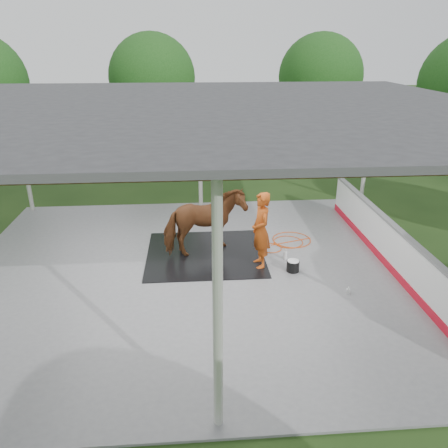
{
  "coord_description": "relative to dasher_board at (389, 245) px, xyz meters",
  "views": [
    {
      "loc": [
        -0.29,
        -9.57,
        5.29
      ],
      "look_at": [
        0.49,
        0.62,
        1.03
      ],
      "focal_mm": 35.0,
      "sensor_mm": 36.0,
      "label": 1
    }
  ],
  "objects": [
    {
      "name": "hose_coil",
      "position": [
        -2.24,
        1.51,
        -0.53
      ],
      "size": [
        1.58,
        1.36,
        0.02
      ],
      "color": "#C0430D",
      "rests_on": "concrete_slab"
    },
    {
      "name": "handler",
      "position": [
        -3.23,
        0.17,
        0.43
      ],
      "size": [
        0.56,
        0.77,
        1.95
      ],
      "primitive_type": "imported",
      "rotation": [
        0.0,
        0.0,
        -1.43
      ],
      "color": "#B74713",
      "rests_on": "concrete_slab"
    },
    {
      "name": "pavilion_structure",
      "position": [
        -4.6,
        -0.0,
        3.37
      ],
      "size": [
        12.6,
        10.6,
        4.05
      ],
      "color": "beige",
      "rests_on": "ground"
    },
    {
      "name": "tree_belt",
      "position": [
        -4.3,
        0.9,
        3.2
      ],
      "size": [
        28.0,
        28.0,
        5.8
      ],
      "color": "#382314",
      "rests_on": "ground"
    },
    {
      "name": "dasher_board",
      "position": [
        0.0,
        0.0,
        0.0
      ],
      "size": [
        0.16,
        8.0,
        1.15
      ],
      "color": "red",
      "rests_on": "concrete_slab"
    },
    {
      "name": "rubber_mat",
      "position": [
        -4.59,
        0.93,
        -0.53
      ],
      "size": [
        3.09,
        2.9,
        0.02
      ],
      "primitive_type": "cube",
      "color": "black",
      "rests_on": "concrete_slab"
    },
    {
      "name": "soap_bottle_a",
      "position": [
        -2.51,
        0.47,
        -0.4
      ],
      "size": [
        0.15,
        0.15,
        0.29
      ],
      "primitive_type": "imported",
      "rotation": [
        0.0,
        0.0,
        0.56
      ],
      "color": "silver",
      "rests_on": "concrete_slab"
    },
    {
      "name": "horse",
      "position": [
        -4.59,
        0.93,
        0.37
      ],
      "size": [
        2.29,
        1.54,
        1.77
      ],
      "primitive_type": "imported",
      "rotation": [
        0.0,
        0.0,
        1.88
      ],
      "color": "brown",
      "rests_on": "rubber_mat"
    },
    {
      "name": "concrete_slab",
      "position": [
        -4.6,
        0.0,
        -0.57
      ],
      "size": [
        12.0,
        10.0,
        0.05
      ],
      "primitive_type": "cube",
      "color": "slate",
      "rests_on": "ground"
    },
    {
      "name": "ground",
      "position": [
        -4.6,
        0.0,
        -0.59
      ],
      "size": [
        100.0,
        100.0,
        0.0
      ],
      "primitive_type": "plane",
      "color": "#1E3814"
    },
    {
      "name": "wash_bucket",
      "position": [
        -2.46,
        -0.18,
        -0.39
      ],
      "size": [
        0.31,
        0.31,
        0.29
      ],
      "color": "black",
      "rests_on": "concrete_slab"
    },
    {
      "name": "soap_bottle_b",
      "position": [
        -1.45,
        -1.32,
        -0.46
      ],
      "size": [
        0.09,
        0.1,
        0.17
      ],
      "primitive_type": "imported",
      "rotation": [
        0.0,
        0.0,
        -0.23
      ],
      "color": "#338CD8",
      "rests_on": "concrete_slab"
    }
  ]
}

